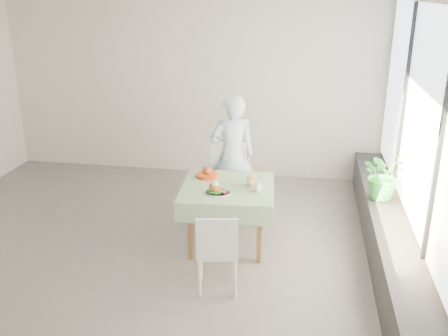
% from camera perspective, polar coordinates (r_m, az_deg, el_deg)
% --- Properties ---
extents(floor, '(6.00, 6.00, 0.00)m').
position_cam_1_polar(floor, '(6.17, -8.89, -8.17)').
color(floor, '#585553').
rests_on(floor, ground).
extents(wall_back, '(6.00, 0.02, 2.80)m').
position_cam_1_polar(wall_back, '(8.00, -3.78, 9.17)').
color(wall_back, beige).
rests_on(wall_back, ground).
extents(wall_front, '(6.00, 0.02, 2.80)m').
position_cam_1_polar(wall_front, '(3.54, -22.87, -6.42)').
color(wall_front, beige).
rests_on(wall_front, ground).
extents(wall_right, '(0.02, 5.00, 2.80)m').
position_cam_1_polar(wall_right, '(5.47, 21.59, 2.79)').
color(wall_right, beige).
rests_on(wall_right, ground).
extents(window_pane, '(0.01, 4.80, 2.18)m').
position_cam_1_polar(window_pane, '(5.41, 21.62, 5.35)').
color(window_pane, '#D1E0F9').
rests_on(window_pane, ground).
extents(window_ledge, '(0.40, 4.80, 0.50)m').
position_cam_1_polar(window_ledge, '(5.85, 18.25, -7.89)').
color(window_ledge, black).
rests_on(window_ledge, ground).
extents(cafe_table, '(1.12, 1.12, 0.74)m').
position_cam_1_polar(cafe_table, '(5.81, 0.40, -4.69)').
color(cafe_table, brown).
rests_on(cafe_table, ground).
extents(chair_far, '(0.49, 0.49, 0.99)m').
position_cam_1_polar(chair_far, '(6.55, 0.30, -3.26)').
color(chair_far, white).
rests_on(chair_far, ground).
extents(chair_near, '(0.47, 0.47, 0.86)m').
position_cam_1_polar(chair_near, '(5.08, -0.76, -11.06)').
color(chair_near, white).
rests_on(chair_near, ground).
extents(diner, '(0.69, 0.57, 1.62)m').
position_cam_1_polar(diner, '(6.55, 0.96, 1.48)').
color(diner, '#8DC0E1').
rests_on(diner, ground).
extents(main_dish, '(0.27, 0.27, 0.14)m').
position_cam_1_polar(main_dish, '(5.50, -0.89, -2.46)').
color(main_dish, white).
rests_on(main_dish, cafe_table).
extents(juice_cup_orange, '(0.11, 0.11, 0.30)m').
position_cam_1_polar(juice_cup_orange, '(5.69, 3.10, -1.47)').
color(juice_cup_orange, white).
rests_on(juice_cup_orange, cafe_table).
extents(juice_cup_lemonade, '(0.10, 0.10, 0.28)m').
position_cam_1_polar(juice_cup_lemonade, '(5.56, 3.80, -2.02)').
color(juice_cup_lemonade, white).
rests_on(juice_cup_lemonade, cafe_table).
extents(second_dish, '(0.27, 0.27, 0.13)m').
position_cam_1_polar(second_dish, '(5.98, -1.94, -0.69)').
color(second_dish, '#C13813').
rests_on(second_dish, cafe_table).
extents(potted_plant, '(0.70, 0.67, 0.60)m').
position_cam_1_polar(potted_plant, '(6.20, 17.82, -0.69)').
color(potted_plant, '#2B812E').
rests_on(potted_plant, window_ledge).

